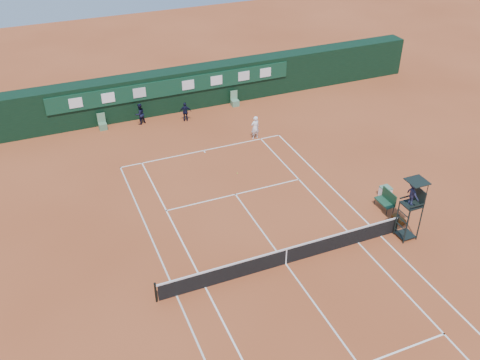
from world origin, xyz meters
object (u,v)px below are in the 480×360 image
at_px(umpire_chair, 413,198).
at_px(cooler, 385,192).
at_px(player_bench, 387,200).
at_px(player, 255,127).
at_px(tennis_net, 286,256).

bearing_deg(umpire_chair, cooler, 70.54).
distance_m(umpire_chair, player_bench, 3.13).
distance_m(umpire_chair, cooler, 4.21).
distance_m(cooler, player, 10.07).
distance_m(tennis_net, player, 12.71).
distance_m(tennis_net, player_bench, 7.40).
relative_size(tennis_net, umpire_chair, 3.77).
bearing_deg(cooler, tennis_net, -159.59).
relative_size(umpire_chair, player_bench, 2.85).
distance_m(player_bench, player, 10.73).
bearing_deg(umpire_chair, tennis_net, 175.47).
bearing_deg(player, cooler, 104.99).
height_order(umpire_chair, player, umpire_chair).
height_order(cooler, player, player).
xyz_separation_m(cooler, player, (-4.00, 9.23, 0.50)).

